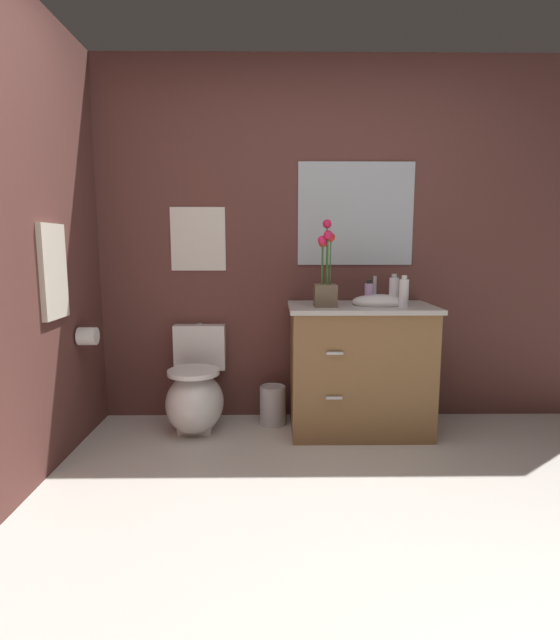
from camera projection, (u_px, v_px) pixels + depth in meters
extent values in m
plane|color=beige|center=(327.00, 579.00, 1.81)|extent=(9.47, 9.47, 0.00)
cube|color=brown|center=(330.00, 243.00, 3.42)|extent=(4.42, 0.05, 2.50)
ellipsoid|color=white|center=(195.00, 403.00, 3.23)|extent=(0.38, 0.48, 0.40)
cube|color=white|center=(197.00, 416.00, 3.30)|extent=(0.22, 0.26, 0.18)
cube|color=white|center=(200.00, 347.00, 3.46)|extent=(0.36, 0.13, 0.32)
cylinder|color=white|center=(194.00, 372.00, 3.18)|extent=(0.34, 0.34, 0.03)
cylinder|color=#B7B7BC|center=(200.00, 325.00, 3.44)|extent=(0.04, 0.04, 0.02)
cube|color=brown|center=(359.00, 371.00, 3.23)|extent=(0.90, 0.52, 0.82)
cube|color=#BCB7B2|center=(361.00, 307.00, 3.17)|extent=(0.94, 0.56, 0.03)
ellipsoid|color=white|center=(379.00, 302.00, 3.16)|extent=(0.36, 0.26, 0.10)
cylinder|color=#B7B7BC|center=(375.00, 289.00, 3.31)|extent=(0.02, 0.02, 0.18)
cube|color=#B7B7BC|center=(335.00, 353.00, 2.93)|extent=(0.10, 0.02, 0.02)
cube|color=#B7B7BC|center=(334.00, 398.00, 2.97)|extent=(0.10, 0.02, 0.02)
cube|color=brown|center=(325.00, 296.00, 3.07)|extent=(0.14, 0.14, 0.14)
cylinder|color=#386B2D|center=(330.00, 261.00, 3.04)|extent=(0.01, 0.01, 0.29)
sphere|color=red|center=(331.00, 237.00, 3.01)|extent=(0.06, 0.06, 0.06)
cylinder|color=#386B2D|center=(327.00, 254.00, 3.06)|extent=(0.01, 0.01, 0.38)
sphere|color=#E01E51|center=(327.00, 224.00, 3.03)|extent=(0.06, 0.06, 0.06)
cylinder|color=#386B2D|center=(323.00, 264.00, 3.05)|extent=(0.01, 0.01, 0.26)
sphere|color=red|center=(323.00, 243.00, 3.03)|extent=(0.06, 0.06, 0.06)
cylinder|color=#386B2D|center=(322.00, 263.00, 3.03)|extent=(0.01, 0.01, 0.28)
sphere|color=#E01E51|center=(322.00, 240.00, 3.01)|extent=(0.06, 0.06, 0.06)
cylinder|color=#386B2D|center=(328.00, 260.00, 3.01)|extent=(0.01, 0.01, 0.31)
sphere|color=#E01E51|center=(328.00, 235.00, 2.98)|extent=(0.06, 0.06, 0.06)
cylinder|color=white|center=(404.00, 293.00, 3.05)|extent=(0.06, 0.06, 0.17)
cylinder|color=silver|center=(404.00, 277.00, 3.03)|extent=(0.03, 0.03, 0.02)
cylinder|color=#B28CBF|center=(369.00, 294.00, 3.16)|extent=(0.06, 0.06, 0.14)
cylinder|color=black|center=(369.00, 281.00, 3.14)|extent=(0.03, 0.03, 0.02)
cylinder|color=white|center=(394.00, 291.00, 3.18)|extent=(0.06, 0.06, 0.18)
cylinder|color=#B7B7BC|center=(394.00, 276.00, 3.17)|extent=(0.03, 0.03, 0.02)
cylinder|color=#B7B7BC|center=(273.00, 406.00, 3.38)|extent=(0.18, 0.18, 0.26)
torus|color=#B7B7BC|center=(273.00, 387.00, 3.36)|extent=(0.18, 0.18, 0.01)
cube|color=silver|center=(198.00, 239.00, 3.38)|extent=(0.38, 0.01, 0.44)
cube|color=#B2BCC6|center=(356.00, 214.00, 3.36)|extent=(0.80, 0.01, 0.70)
cube|color=beige|center=(53.00, 272.00, 2.66)|extent=(0.03, 0.28, 0.52)
cylinder|color=white|center=(88.00, 336.00, 3.00)|extent=(0.11, 0.11, 0.11)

